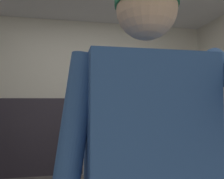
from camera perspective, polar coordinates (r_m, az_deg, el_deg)
The scene contains 6 objects.
wall_back at distance 3.80m, azimuth -7.31°, elevation -1.68°, with size 4.79×0.12×2.50m, color beige.
wainscot_band_back at distance 3.77m, azimuth -7.29°, elevation -11.48°, with size 4.19×0.03×1.21m, color #2D2833.
urinal_left at distance 3.61m, azimuth -6.92°, elevation -9.16°, with size 0.40×0.34×1.24m.
urinal_middle at distance 3.74m, azimuth 4.76°, elevation -8.94°, with size 0.40×0.34×1.24m.
privacy_divider_panel at distance 3.57m, azimuth -0.76°, elevation -6.46°, with size 0.04×0.40×0.90m, color #4C4C51.
person at distance 0.83m, azimuth 9.26°, elevation -18.87°, with size 0.64×0.60×1.62m.
Camera 1 is at (-0.26, -1.82, 1.19)m, focal length 36.17 mm.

